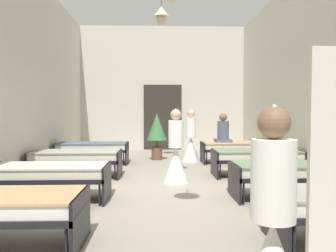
{
  "coord_description": "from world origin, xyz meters",
  "views": [
    {
      "loc": [
        -0.24,
        -6.41,
        1.44
      ],
      "look_at": [
        0.0,
        0.47,
        1.13
      ],
      "focal_mm": 36.36,
      "sensor_mm": 36.0,
      "label": 1
    }
  ],
  "objects_px": {
    "bed_left_row_2": "(76,157)",
    "nurse_mid_aisle": "(176,156)",
    "bed_left_row_1": "(49,173)",
    "bed_left_row_3": "(93,148)",
    "potted_plant": "(157,130)",
    "bed_right_row_3": "(236,147)",
    "nurse_near_aisle": "(272,245)",
    "bed_right_row_2": "(256,156)",
    "patient_seated_primary": "(223,131)",
    "nurse_far_aisle": "(191,143)",
    "bed_right_row_1": "(291,172)"
  },
  "relations": [
    {
      "from": "bed_right_row_3",
      "to": "patient_seated_primary",
      "type": "bearing_deg",
      "value": 166.93
    },
    {
      "from": "nurse_mid_aisle",
      "to": "nurse_near_aisle",
      "type": "bearing_deg",
      "value": 26.52
    },
    {
      "from": "bed_right_row_2",
      "to": "nurse_near_aisle",
      "type": "relative_size",
      "value": 1.28
    },
    {
      "from": "nurse_far_aisle",
      "to": "bed_left_row_1",
      "type": "bearing_deg",
      "value": -40.12
    },
    {
      "from": "bed_left_row_2",
      "to": "nurse_near_aisle",
      "type": "relative_size",
      "value": 1.28
    },
    {
      "from": "bed_left_row_3",
      "to": "nurse_near_aisle",
      "type": "relative_size",
      "value": 1.28
    },
    {
      "from": "bed_right_row_2",
      "to": "patient_seated_primary",
      "type": "xyz_separation_m",
      "value": [
        -0.35,
        1.98,
        0.43
      ]
    },
    {
      "from": "bed_left_row_1",
      "to": "bed_right_row_3",
      "type": "relative_size",
      "value": 1.0
    },
    {
      "from": "bed_right_row_2",
      "to": "nurse_mid_aisle",
      "type": "relative_size",
      "value": 1.28
    },
    {
      "from": "bed_right_row_3",
      "to": "bed_right_row_1",
      "type": "bearing_deg",
      "value": -90.0
    },
    {
      "from": "bed_left_row_1",
      "to": "patient_seated_primary",
      "type": "height_order",
      "value": "patient_seated_primary"
    },
    {
      "from": "bed_left_row_1",
      "to": "potted_plant",
      "type": "bearing_deg",
      "value": 68.72
    },
    {
      "from": "bed_right_row_2",
      "to": "bed_left_row_3",
      "type": "xyz_separation_m",
      "value": [
        -3.93,
        1.9,
        0.0
      ]
    },
    {
      "from": "bed_right_row_2",
      "to": "bed_right_row_3",
      "type": "bearing_deg",
      "value": 90.0
    },
    {
      "from": "bed_right_row_2",
      "to": "patient_seated_primary",
      "type": "distance_m",
      "value": 2.06
    },
    {
      "from": "bed_left_row_2",
      "to": "bed_right_row_3",
      "type": "distance_m",
      "value": 4.37
    },
    {
      "from": "bed_right_row_1",
      "to": "bed_left_row_2",
      "type": "bearing_deg",
      "value": 154.21
    },
    {
      "from": "bed_left_row_3",
      "to": "bed_right_row_1",
      "type": "bearing_deg",
      "value": -44.02
    },
    {
      "from": "bed_right_row_3",
      "to": "nurse_far_aisle",
      "type": "height_order",
      "value": "nurse_far_aisle"
    },
    {
      "from": "bed_left_row_3",
      "to": "bed_right_row_3",
      "type": "distance_m",
      "value": 3.93
    },
    {
      "from": "bed_left_row_3",
      "to": "nurse_near_aisle",
      "type": "xyz_separation_m",
      "value": [
        2.51,
        -7.03,
        0.09
      ]
    },
    {
      "from": "bed_right_row_2",
      "to": "nurse_near_aisle",
      "type": "bearing_deg",
      "value": -105.48
    },
    {
      "from": "bed_right_row_1",
      "to": "potted_plant",
      "type": "distance_m",
      "value": 5.0
    },
    {
      "from": "bed_left_row_3",
      "to": "potted_plant",
      "type": "relative_size",
      "value": 1.4
    },
    {
      "from": "bed_right_row_1",
      "to": "nurse_mid_aisle",
      "type": "distance_m",
      "value": 2.23
    },
    {
      "from": "nurse_mid_aisle",
      "to": "bed_left_row_2",
      "type": "bearing_deg",
      "value": -84.07
    },
    {
      "from": "nurse_near_aisle",
      "to": "nurse_far_aisle",
      "type": "relative_size",
      "value": 1.0
    },
    {
      "from": "bed_right_row_1",
      "to": "nurse_near_aisle",
      "type": "distance_m",
      "value": 3.53
    },
    {
      "from": "bed_right_row_3",
      "to": "nurse_mid_aisle",
      "type": "xyz_separation_m",
      "value": [
        -1.81,
        -2.5,
        0.09
      ]
    },
    {
      "from": "bed_left_row_2",
      "to": "nurse_far_aisle",
      "type": "relative_size",
      "value": 1.28
    },
    {
      "from": "nurse_near_aisle",
      "to": "patient_seated_primary",
      "type": "distance_m",
      "value": 7.2
    },
    {
      "from": "bed_left_row_2",
      "to": "nurse_mid_aisle",
      "type": "bearing_deg",
      "value": -15.68
    },
    {
      "from": "bed_left_row_1",
      "to": "potted_plant",
      "type": "height_order",
      "value": "potted_plant"
    },
    {
      "from": "bed_left_row_3",
      "to": "bed_right_row_3",
      "type": "relative_size",
      "value": 1.0
    },
    {
      "from": "bed_right_row_1",
      "to": "patient_seated_primary",
      "type": "xyz_separation_m",
      "value": [
        -0.35,
        3.88,
        0.43
      ]
    },
    {
      "from": "nurse_mid_aisle",
      "to": "nurse_far_aisle",
      "type": "distance_m",
      "value": 2.84
    },
    {
      "from": "bed_left_row_1",
      "to": "bed_left_row_3",
      "type": "distance_m",
      "value": 3.8
    },
    {
      "from": "nurse_near_aisle",
      "to": "patient_seated_primary",
      "type": "xyz_separation_m",
      "value": [
        1.07,
        7.11,
        0.34
      ]
    },
    {
      "from": "bed_left_row_1",
      "to": "nurse_near_aisle",
      "type": "bearing_deg",
      "value": -52.14
    },
    {
      "from": "bed_right_row_2",
      "to": "nurse_near_aisle",
      "type": "xyz_separation_m",
      "value": [
        -1.42,
        -5.13,
        0.09
      ]
    },
    {
      "from": "nurse_mid_aisle",
      "to": "bed_left_row_3",
      "type": "bearing_deg",
      "value": -118.03
    },
    {
      "from": "bed_right_row_2",
      "to": "potted_plant",
      "type": "height_order",
      "value": "potted_plant"
    },
    {
      "from": "bed_right_row_3",
      "to": "bed_left_row_2",
      "type": "bearing_deg",
      "value": -154.21
    },
    {
      "from": "bed_right_row_2",
      "to": "bed_right_row_3",
      "type": "distance_m",
      "value": 1.9
    },
    {
      "from": "patient_seated_primary",
      "to": "bed_right_row_2",
      "type": "bearing_deg",
      "value": -79.98
    },
    {
      "from": "nurse_near_aisle",
      "to": "bed_left_row_2",
      "type": "bearing_deg",
      "value": 101.09
    },
    {
      "from": "bed_left_row_2",
      "to": "nurse_far_aisle",
      "type": "height_order",
      "value": "nurse_far_aisle"
    },
    {
      "from": "bed_left_row_1",
      "to": "bed_left_row_3",
      "type": "xyz_separation_m",
      "value": [
        0.0,
        3.8,
        0.0
      ]
    },
    {
      "from": "bed_right_row_2",
      "to": "bed_right_row_1",
      "type": "bearing_deg",
      "value": -90.0
    },
    {
      "from": "bed_left_row_2",
      "to": "patient_seated_primary",
      "type": "bearing_deg",
      "value": 28.94
    }
  ]
}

